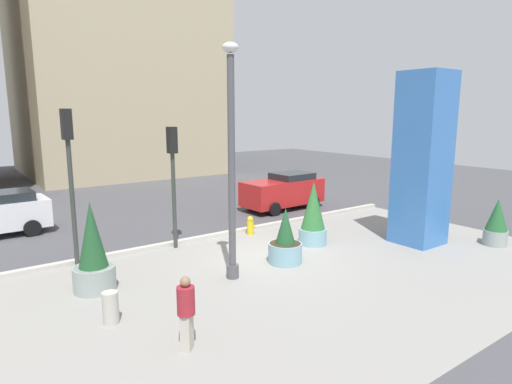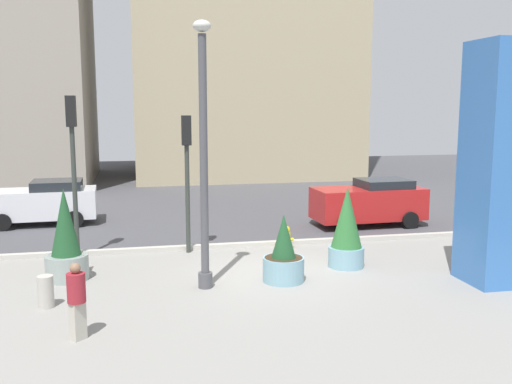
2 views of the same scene
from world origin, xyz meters
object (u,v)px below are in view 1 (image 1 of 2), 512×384
object	(u,v)px
traffic_light_far_side	(69,163)
car_intersection	(283,191)
potted_plant_by_pillar	(93,255)
potted_plant_curbside	(313,215)
lamp_post	(232,169)
potted_plant_near_right	(496,223)
fire_hydrant	(250,225)
traffic_light_corner	(173,167)
pedestrian_crossing	(186,310)
potted_plant_mid_plaza	(285,243)
art_pillar_blue	(422,160)
concrete_bollard	(111,308)

from	to	relation	value
traffic_light_far_side	car_intersection	xyz separation A→B (m)	(10.53, 2.69, -2.35)
potted_plant_by_pillar	potted_plant_curbside	xyz separation A→B (m)	(7.66, -0.37, 0.07)
lamp_post	potted_plant_curbside	bearing A→B (deg)	14.27
potted_plant_near_right	fire_hydrant	distance (m)	9.02
traffic_light_corner	pedestrian_crossing	size ratio (longest dim) A/B	2.74
traffic_light_corner	potted_plant_curbside	bearing A→B (deg)	-30.83
potted_plant_near_right	traffic_light_far_side	bearing A→B (deg)	153.05
traffic_light_far_side	car_intersection	distance (m)	11.12
potted_plant_mid_plaza	potted_plant_by_pillar	bearing A→B (deg)	166.64
art_pillar_blue	pedestrian_crossing	size ratio (longest dim) A/B	3.95
lamp_post	fire_hydrant	size ratio (longest dim) A/B	8.77
potted_plant_curbside	fire_hydrant	world-z (taller)	potted_plant_curbside
traffic_light_corner	car_intersection	bearing A→B (deg)	20.50
art_pillar_blue	potted_plant_near_right	bearing A→B (deg)	-43.32
art_pillar_blue	potted_plant_mid_plaza	bearing A→B (deg)	167.62
potted_plant_by_pillar	traffic_light_corner	bearing A→B (deg)	32.58
potted_plant_near_right	traffic_light_far_side	distance (m)	14.62
pedestrian_crossing	potted_plant_by_pillar	bearing A→B (deg)	99.00
lamp_post	art_pillar_blue	distance (m)	7.52
fire_hydrant	pedestrian_crossing	xyz separation A→B (m)	(-5.88, -6.13, 0.49)
art_pillar_blue	traffic_light_far_side	distance (m)	11.83
potted_plant_near_right	pedestrian_crossing	world-z (taller)	potted_plant_near_right
lamp_post	fire_hydrant	bearing A→B (deg)	48.43
potted_plant_by_pillar	potted_plant_mid_plaza	distance (m)	5.73
potted_plant_mid_plaza	potted_plant_near_right	size ratio (longest dim) A/B	1.04
potted_plant_near_right	fire_hydrant	xyz separation A→B (m)	(-6.38, 6.36, -0.45)
potted_plant_curbside	car_intersection	world-z (taller)	potted_plant_curbside
potted_plant_mid_plaza	lamp_post	bearing A→B (deg)	-176.97
potted_plant_curbside	fire_hydrant	xyz separation A→B (m)	(-1.13, 2.37, -0.71)
potted_plant_curbside	car_intersection	size ratio (longest dim) A/B	0.54
pedestrian_crossing	car_intersection	bearing A→B (deg)	42.17
art_pillar_blue	traffic_light_far_side	xyz separation A→B (m)	(-10.87, 4.67, 0.18)
potted_plant_by_pillar	fire_hydrant	xyz separation A→B (m)	(6.53, 1.99, -0.64)
potted_plant_curbside	traffic_light_corner	xyz separation A→B (m)	(-4.26, 2.54, 1.81)
lamp_post	art_pillar_blue	size ratio (longest dim) A/B	1.06
potted_plant_curbside	pedestrian_crossing	size ratio (longest dim) A/B	1.48
potted_plant_mid_plaza	art_pillar_blue	bearing A→B (deg)	-12.38
potted_plant_curbside	traffic_light_far_side	xyz separation A→B (m)	(-7.60, 2.54, 2.19)
potted_plant_by_pillar	car_intersection	bearing A→B (deg)	24.66
fire_hydrant	concrete_bollard	xyz separation A→B (m)	(-6.77, -4.10, 0.01)
potted_plant_by_pillar	fire_hydrant	world-z (taller)	potted_plant_by_pillar
lamp_post	potted_plant_near_right	xyz separation A→B (m)	(9.42, -2.93, -2.38)
potted_plant_by_pillar	potted_plant_mid_plaza	size ratio (longest dim) A/B	1.37
potted_plant_by_pillar	potted_plant_mid_plaza	world-z (taller)	potted_plant_by_pillar
lamp_post	concrete_bollard	xyz separation A→B (m)	(-3.73, -0.68, -2.83)
fire_hydrant	car_intersection	distance (m)	4.99
traffic_light_corner	potted_plant_mid_plaza	bearing A→B (deg)	-58.20
potted_plant_mid_plaza	traffic_light_far_side	xyz separation A→B (m)	(-5.50, 3.49, 2.61)
fire_hydrant	traffic_light_corner	distance (m)	4.03
traffic_light_corner	car_intersection	world-z (taller)	traffic_light_corner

